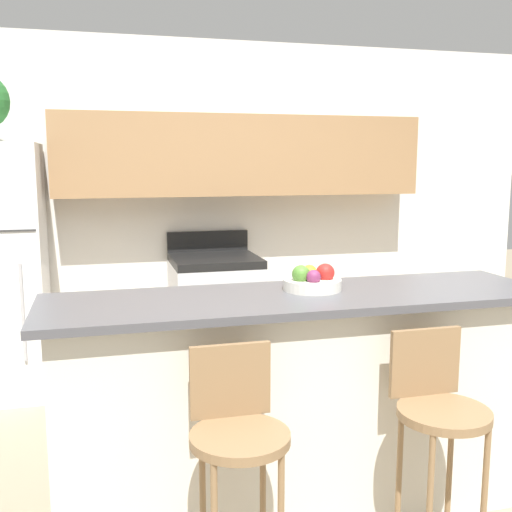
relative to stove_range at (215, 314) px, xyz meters
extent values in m
plane|color=gray|center=(0.02, -1.93, -0.46)|extent=(14.00, 14.00, 0.00)
cube|color=white|center=(0.02, 0.36, 0.81)|extent=(5.60, 0.06, 2.55)
cube|color=#9E754C|center=(0.26, 0.17, 1.20)|extent=(2.83, 0.32, 0.61)
cube|color=silver|center=(0.00, 0.19, 1.13)|extent=(0.74, 0.28, 0.12)
cube|color=silver|center=(0.02, -1.93, 0.04)|extent=(2.16, 0.51, 1.00)
cube|color=#4C4C51|center=(0.02, -1.93, 0.55)|extent=(2.28, 0.63, 0.04)
cylinder|color=#B2B2B7|center=(-1.34, -0.36, 0.19)|extent=(0.02, 0.02, 0.65)
cube|color=silver|center=(0.00, 0.00, -0.04)|extent=(0.65, 0.63, 0.85)
cube|color=black|center=(0.00, 0.00, 0.42)|extent=(0.65, 0.63, 0.06)
cube|color=black|center=(0.00, 0.29, 0.53)|extent=(0.65, 0.04, 0.16)
cube|color=black|center=(0.00, -0.32, 0.01)|extent=(0.39, 0.01, 0.27)
cylinder|color=olive|center=(-0.39, -2.45, 0.19)|extent=(0.36, 0.36, 0.03)
cube|color=olive|center=(-0.39, -2.30, 0.35)|extent=(0.31, 0.02, 0.28)
cylinder|color=olive|center=(-0.50, -2.33, -0.15)|extent=(0.02, 0.02, 0.63)
cylinder|color=olive|center=(-0.27, -2.33, -0.15)|extent=(0.02, 0.02, 0.63)
cylinder|color=olive|center=(0.43, -2.45, 0.19)|extent=(0.36, 0.36, 0.03)
cube|color=olive|center=(0.43, -2.30, 0.35)|extent=(0.31, 0.02, 0.28)
cylinder|color=olive|center=(0.55, -2.57, -0.15)|extent=(0.02, 0.02, 0.63)
cylinder|color=olive|center=(0.31, -2.33, -0.15)|extent=(0.02, 0.02, 0.63)
cylinder|color=olive|center=(0.55, -2.33, -0.15)|extent=(0.02, 0.02, 0.63)
cylinder|color=silver|center=(0.10, -1.85, 0.60)|extent=(0.27, 0.27, 0.05)
sphere|color=red|center=(0.16, -1.86, 0.65)|extent=(0.09, 0.09, 0.09)
sphere|color=gold|center=(0.11, -1.79, 0.64)|extent=(0.07, 0.07, 0.07)
sphere|color=#4C7F2D|center=(0.04, -1.86, 0.65)|extent=(0.08, 0.08, 0.08)
sphere|color=#7A2D56|center=(0.08, -1.91, 0.64)|extent=(0.07, 0.07, 0.07)
camera|label=1|loc=(-0.84, -4.39, 1.15)|focal=42.00mm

